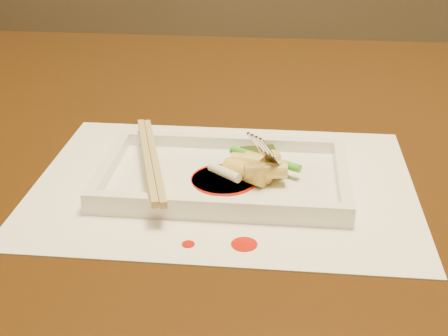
# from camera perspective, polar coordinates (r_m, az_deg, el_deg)

# --- Properties ---
(table) EXTENTS (1.40, 0.90, 0.75)m
(table) POSITION_cam_1_polar(r_m,az_deg,el_deg) (0.85, 4.02, -2.80)
(table) COLOR black
(table) RESTS_ON ground
(placemat) EXTENTS (0.40, 0.30, 0.00)m
(placemat) POSITION_cam_1_polar(r_m,az_deg,el_deg) (0.66, 0.00, -1.45)
(placemat) COLOR white
(placemat) RESTS_ON table
(sauce_splatter_a) EXTENTS (0.02, 0.02, 0.00)m
(sauce_splatter_a) POSITION_cam_1_polar(r_m,az_deg,el_deg) (0.56, 1.86, -6.98)
(sauce_splatter_a) COLOR #BE1605
(sauce_splatter_a) RESTS_ON placemat
(sauce_splatter_b) EXTENTS (0.01, 0.01, 0.00)m
(sauce_splatter_b) POSITION_cam_1_polar(r_m,az_deg,el_deg) (0.56, -3.29, -6.97)
(sauce_splatter_b) COLOR #BE1605
(sauce_splatter_b) RESTS_ON placemat
(plate_base) EXTENTS (0.26, 0.16, 0.01)m
(plate_base) POSITION_cam_1_polar(r_m,az_deg,el_deg) (0.66, 0.00, -1.08)
(plate_base) COLOR white
(plate_base) RESTS_ON placemat
(plate_rim_far) EXTENTS (0.26, 0.01, 0.01)m
(plate_rim_far) POSITION_cam_1_polar(r_m,az_deg,el_deg) (0.72, 0.60, 2.40)
(plate_rim_far) COLOR white
(plate_rim_far) RESTS_ON plate_base
(plate_rim_near) EXTENTS (0.26, 0.01, 0.01)m
(plate_rim_near) POSITION_cam_1_polar(r_m,az_deg,el_deg) (0.59, -0.73, -3.46)
(plate_rim_near) COLOR white
(plate_rim_near) RESTS_ON plate_base
(plate_rim_left) EXTENTS (0.01, 0.14, 0.01)m
(plate_rim_left) POSITION_cam_1_polar(r_m,az_deg,el_deg) (0.68, -10.46, 0.25)
(plate_rim_left) COLOR white
(plate_rim_left) RESTS_ON plate_base
(plate_rim_right) EXTENTS (0.01, 0.14, 0.01)m
(plate_rim_right) POSITION_cam_1_polar(r_m,az_deg,el_deg) (0.66, 10.82, -0.73)
(plate_rim_right) COLOR white
(plate_rim_right) RESTS_ON plate_base
(veg_piece) EXTENTS (0.04, 0.04, 0.01)m
(veg_piece) POSITION_cam_1_polar(r_m,az_deg,el_deg) (0.69, 3.23, 1.16)
(veg_piece) COLOR black
(veg_piece) RESTS_ON plate_base
(scallion_white) EXTENTS (0.04, 0.03, 0.01)m
(scallion_white) POSITION_cam_1_polar(r_m,az_deg,el_deg) (0.64, 0.05, -0.41)
(scallion_white) COLOR #EAEACC
(scallion_white) RESTS_ON plate_base
(scallion_green) EXTENTS (0.08, 0.05, 0.01)m
(scallion_green) POSITION_cam_1_polar(r_m,az_deg,el_deg) (0.67, 3.75, 0.83)
(scallion_green) COLOR #299317
(scallion_green) RESTS_ON plate_base
(chopstick_a) EXTENTS (0.06, 0.20, 0.01)m
(chopstick_a) POSITION_cam_1_polar(r_m,az_deg,el_deg) (0.66, -7.05, 0.90)
(chopstick_a) COLOR tan
(chopstick_a) RESTS_ON plate_rim_near
(chopstick_b) EXTENTS (0.06, 0.20, 0.01)m
(chopstick_b) POSITION_cam_1_polar(r_m,az_deg,el_deg) (0.66, -6.38, 0.87)
(chopstick_b) COLOR tan
(chopstick_b) RESTS_ON plate_rim_near
(fork) EXTENTS (0.09, 0.10, 0.14)m
(fork) POSITION_cam_1_polar(r_m,az_deg,el_deg) (0.64, 6.41, 5.54)
(fork) COLOR silver
(fork) RESTS_ON plate_base
(sauce_blob_0) EXTENTS (0.07, 0.07, 0.00)m
(sauce_blob_0) POSITION_cam_1_polar(r_m,az_deg,el_deg) (0.65, 0.02, -1.12)
(sauce_blob_0) COLOR #BE1605
(sauce_blob_0) RESTS_ON plate_base
(sauce_blob_1) EXTENTS (0.07, 0.07, 0.00)m
(sauce_blob_1) POSITION_cam_1_polar(r_m,az_deg,el_deg) (0.65, -0.06, -0.99)
(sauce_blob_1) COLOR #BE1605
(sauce_blob_1) RESTS_ON plate_base
(rice_cake_0) EXTENTS (0.05, 0.04, 0.02)m
(rice_cake_0) POSITION_cam_1_polar(r_m,az_deg,el_deg) (0.66, 3.77, 0.40)
(rice_cake_0) COLOR #E1D069
(rice_cake_0) RESTS_ON plate_base
(rice_cake_1) EXTENTS (0.05, 0.04, 0.02)m
(rice_cake_1) POSITION_cam_1_polar(r_m,az_deg,el_deg) (0.65, 2.42, -0.27)
(rice_cake_1) COLOR #E1D069
(rice_cake_1) RESTS_ON plate_base
(rice_cake_2) EXTENTS (0.03, 0.04, 0.02)m
(rice_cake_2) POSITION_cam_1_polar(r_m,az_deg,el_deg) (0.65, 3.97, 0.37)
(rice_cake_2) COLOR #E1D069
(rice_cake_2) RESTS_ON plate_base
(rice_cake_3) EXTENTS (0.05, 0.04, 0.02)m
(rice_cake_3) POSITION_cam_1_polar(r_m,az_deg,el_deg) (0.65, 1.97, -0.40)
(rice_cake_3) COLOR #E1D069
(rice_cake_3) RESTS_ON plate_base
(rice_cake_4) EXTENTS (0.05, 0.02, 0.02)m
(rice_cake_4) POSITION_cam_1_polar(r_m,az_deg,el_deg) (0.67, 2.71, 0.56)
(rice_cake_4) COLOR #E1D069
(rice_cake_4) RESTS_ON plate_base
(rice_cake_5) EXTENTS (0.05, 0.02, 0.02)m
(rice_cake_5) POSITION_cam_1_polar(r_m,az_deg,el_deg) (0.64, 3.84, -0.24)
(rice_cake_5) COLOR #E1D069
(rice_cake_5) RESTS_ON plate_base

